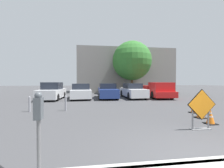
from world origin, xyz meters
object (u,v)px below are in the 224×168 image
at_px(road_closed_sign, 202,108).
at_px(pickup_truck, 158,91).
at_px(parked_car_second, 81,92).
at_px(parked_car_nearest, 52,92).
at_px(parked_car_third, 107,91).
at_px(traffic_cone_third, 194,106).
at_px(traffic_cone_nearest, 210,117).
at_px(bollard_second, 30,104).
at_px(parked_car_fourth, 133,91).
at_px(bollard_nearest, 66,103).
at_px(traffic_cone_second, 201,110).
at_px(parking_meter, 39,122).

xyz_separation_m(road_closed_sign, pickup_truck, (2.99, 10.05, -0.05)).
distance_m(road_closed_sign, parked_car_second, 11.41).
distance_m(parked_car_nearest, parked_car_third, 5.30).
bearing_deg(road_closed_sign, traffic_cone_third, 57.67).
distance_m(traffic_cone_nearest, parked_car_second, 11.31).
bearing_deg(parked_car_nearest, traffic_cone_third, 144.23).
bearing_deg(traffic_cone_third, parked_car_second, 130.59).
distance_m(traffic_cone_third, bollard_second, 9.12).
bearing_deg(traffic_cone_nearest, parked_car_second, 120.87).
bearing_deg(bollard_second, traffic_cone_nearest, -23.34).
height_order(parked_car_fourth, bollard_second, parked_car_fourth).
bearing_deg(parked_car_fourth, traffic_cone_nearest, 91.39).
relative_size(parked_car_third, bollard_nearest, 4.93).
bearing_deg(pickup_truck, bollard_nearest, 39.21).
bearing_deg(parked_car_third, traffic_cone_second, 112.29).
xyz_separation_m(road_closed_sign, bollard_second, (-7.33, 4.14, -0.31)).
xyz_separation_m(traffic_cone_second, parking_meter, (-5.87, -3.96, 0.72)).
height_order(pickup_truck, bollard_nearest, pickup_truck).
height_order(parked_car_fourth, pickup_truck, pickup_truck).
bearing_deg(parked_car_nearest, pickup_truck, -176.66).
bearing_deg(pickup_truck, parked_car_second, 2.16).
bearing_deg(traffic_cone_third, pickup_truck, 79.85).
relative_size(pickup_truck, bollard_second, 6.45).
bearing_deg(traffic_cone_second, parked_car_third, 111.71).
distance_m(traffic_cone_second, parking_meter, 7.11).
distance_m(traffic_cone_nearest, pickup_truck, 9.70).
relative_size(parked_car_second, parked_car_fourth, 0.92).
xyz_separation_m(parked_car_second, bollard_second, (-2.41, -6.15, -0.23)).
bearing_deg(bollard_second, parked_car_fourth, 38.75).
bearing_deg(road_closed_sign, parked_car_third, 102.49).
bearing_deg(parked_car_second, traffic_cone_nearest, 116.95).
bearing_deg(pickup_truck, parked_car_fourth, -1.91).
xyz_separation_m(road_closed_sign, parking_meter, (-4.67, -2.41, 0.33)).
distance_m(traffic_cone_second, pickup_truck, 8.70).
distance_m(traffic_cone_nearest, parked_car_third, 10.18).
height_order(traffic_cone_nearest, pickup_truck, pickup_truck).
bearing_deg(traffic_cone_nearest, bollard_second, 156.66).
bearing_deg(parked_car_second, parking_meter, 87.20).
bearing_deg(traffic_cone_third, parked_car_third, 117.21).
distance_m(parked_car_second, parked_car_fourth, 5.29).
bearing_deg(parked_car_second, parked_car_third, 175.46).
bearing_deg(traffic_cone_nearest, pickup_truck, 77.43).
relative_size(traffic_cone_nearest, parked_car_second, 0.13).
xyz_separation_m(parked_car_third, parking_meter, (-2.40, -12.68, 0.40)).
distance_m(pickup_truck, bollard_nearest, 10.24).
bearing_deg(parked_car_second, parked_car_nearest, 3.95).
height_order(traffic_cone_nearest, parked_car_fourth, parked_car_fourth).
relative_size(parked_car_nearest, parking_meter, 2.89).
bearing_deg(bollard_second, parked_car_third, 50.44).
relative_size(pickup_truck, parking_meter, 3.95).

